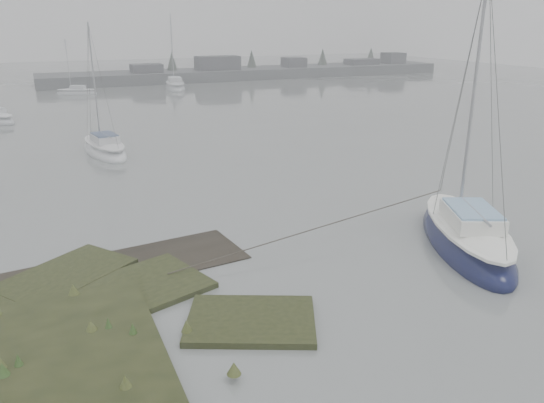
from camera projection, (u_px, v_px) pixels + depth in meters
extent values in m
plane|color=slate|center=(99.00, 130.00, 40.86)|extent=(160.00, 160.00, 0.00)
cube|color=#4C4F51|center=(254.00, 73.00, 78.33)|extent=(60.00, 8.00, 1.60)
cube|color=#424247|center=(147.00, 72.00, 71.07)|extent=(4.00, 3.00, 2.20)
cube|color=#424247|center=(218.00, 67.00, 74.78)|extent=(6.00, 3.00, 3.00)
cube|color=#424247|center=(294.00, 66.00, 79.46)|extent=(3.00, 3.00, 2.50)
cube|color=#424247|center=(362.00, 65.00, 84.15)|extent=(5.00, 3.00, 2.00)
cube|color=#424247|center=(393.00, 61.00, 86.32)|extent=(3.00, 3.00, 2.80)
cone|color=#384238|center=(172.00, 64.00, 74.08)|extent=(2.00, 2.00, 3.50)
cone|color=#384238|center=(252.00, 62.00, 78.68)|extent=(2.00, 2.00, 3.50)
cone|color=#384238|center=(322.00, 60.00, 83.29)|extent=(2.00, 2.00, 3.50)
cone|color=#384238|center=(371.00, 58.00, 86.74)|extent=(2.00, 2.00, 3.50)
ellipsoid|color=#0B0F34|center=(465.00, 243.00, 19.64)|extent=(5.34, 7.79, 1.81)
ellipsoid|color=white|center=(467.00, 225.00, 19.40)|extent=(4.49, 6.72, 0.51)
cube|color=white|center=(472.00, 217.00, 18.96)|extent=(2.52, 2.99, 0.53)
cube|color=#7FA6C9|center=(473.00, 209.00, 18.86)|extent=(2.33, 2.75, 0.09)
cylinder|color=#939399|center=(474.00, 94.00, 18.82)|extent=(0.12, 0.12, 8.52)
cylinder|color=#939399|center=(475.00, 211.00, 18.66)|extent=(1.33, 2.75, 0.10)
ellipsoid|color=silver|center=(105.00, 152.00, 33.36)|extent=(2.98, 6.30, 1.47)
ellipsoid|color=silver|center=(104.00, 143.00, 33.17)|extent=(2.46, 5.46, 0.41)
cube|color=silver|center=(105.00, 138.00, 32.85)|extent=(1.63, 2.26, 0.43)
cube|color=navy|center=(104.00, 134.00, 32.77)|extent=(1.51, 2.08, 0.07)
cylinder|color=#939399|center=(94.00, 81.00, 32.57)|extent=(0.10, 0.10, 6.91)
cylinder|color=#939399|center=(105.00, 135.00, 32.64)|extent=(0.49, 2.40, 0.08)
ellipsoid|color=silver|center=(175.00, 88.00, 65.09)|extent=(3.06, 7.00, 1.64)
ellipsoid|color=silver|center=(175.00, 83.00, 64.88)|extent=(2.51, 6.08, 0.46)
cube|color=silver|center=(175.00, 80.00, 64.48)|extent=(1.73, 2.49, 0.48)
cube|color=silver|center=(175.00, 77.00, 64.40)|extent=(1.61, 2.28, 0.08)
cylinder|color=#939399|center=(172.00, 47.00, 64.31)|extent=(0.11, 0.11, 7.74)
cylinder|color=#939399|center=(175.00, 78.00, 64.22)|extent=(0.43, 2.70, 0.09)
ellipsoid|color=#A8ABB1|center=(77.00, 94.00, 60.44)|extent=(4.86, 3.21, 1.13)
ellipsoid|color=white|center=(76.00, 90.00, 60.29)|extent=(4.19, 2.70, 0.32)
cube|color=white|center=(78.00, 87.00, 60.20)|extent=(1.85, 1.54, 0.33)
cube|color=#B1B6BD|center=(78.00, 86.00, 60.14)|extent=(1.70, 1.42, 0.05)
cylinder|color=#939399|center=(68.00, 64.00, 59.35)|extent=(0.07, 0.07, 5.30)
cylinder|color=#939399|center=(79.00, 86.00, 60.15)|extent=(1.73, 0.78, 0.06)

